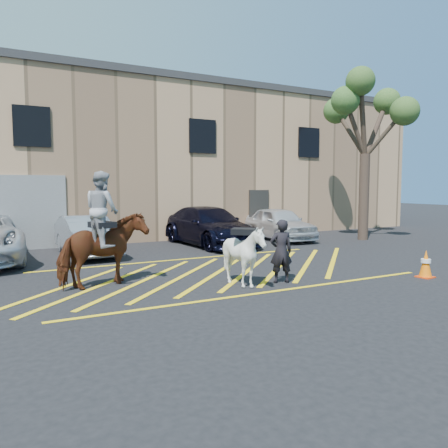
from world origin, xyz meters
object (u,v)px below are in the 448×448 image
mounted_bay (103,241)px  saddled_white (244,255)px  car_blue_suv (209,226)px  traffic_cone (426,264)px  car_silver_sedan (87,236)px  tree (366,110)px  car_white_suv (279,223)px  handler (281,251)px

mounted_bay → saddled_white: size_ratio=1.52×
car_blue_suv → saddled_white: 7.39m
saddled_white → traffic_cone: 4.95m
saddled_white → mounted_bay: bearing=152.5°
car_silver_sedan → tree: bearing=-9.5°
saddled_white → tree: bearing=29.6°
car_silver_sedan → traffic_cone: size_ratio=5.66×
mounted_bay → saddled_white: bearing=-27.5°
car_white_suv → traffic_cone: car_white_suv is taller
car_white_suv → tree: tree is taller
tree → car_blue_suv: bearing=166.4°
saddled_white → traffic_cone: size_ratio=2.47×
mounted_bay → tree: size_ratio=0.38×
car_blue_suv → saddled_white: car_blue_suv is taller
car_white_suv → traffic_cone: size_ratio=5.85×
car_silver_sedan → tree: tree is taller
car_silver_sedan → car_white_suv: car_white_suv is taller
car_silver_sedan → handler: bearing=-66.1°
car_white_suv → mounted_bay: bearing=-143.7°
car_silver_sedan → mounted_bay: (-0.58, -5.10, 0.43)m
car_silver_sedan → traffic_cone: bearing=-51.4°
mounted_bay → traffic_cone: (7.71, -2.92, -0.74)m
handler → traffic_cone: (3.72, -1.29, -0.43)m
car_silver_sedan → traffic_cone: (7.13, -8.02, -0.32)m
car_blue_suv → handler: handler is taller
mounted_bay → tree: bearing=17.0°
car_white_suv → traffic_cone: (-1.29, -8.45, -0.36)m
car_blue_suv → mounted_bay: 7.70m
saddled_white → car_white_suv: bearing=49.5°
mounted_bay → traffic_cone: 8.28m
car_silver_sedan → mounted_bay: 5.15m
car_silver_sedan → handler: size_ratio=2.61×
car_blue_suv → tree: 8.57m
car_blue_suv → handler: 7.20m
handler → car_silver_sedan: bearing=-46.1°
car_white_suv → handler: handler is taller
mounted_bay → traffic_cone: size_ratio=3.76×
car_blue_suv → traffic_cone: bearing=-78.4°
car_blue_suv → car_white_suv: 3.53m
traffic_cone → car_white_suv: bearing=81.3°
car_blue_suv → tree: tree is taller
handler → mounted_bay: (-3.99, 1.63, 0.32)m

